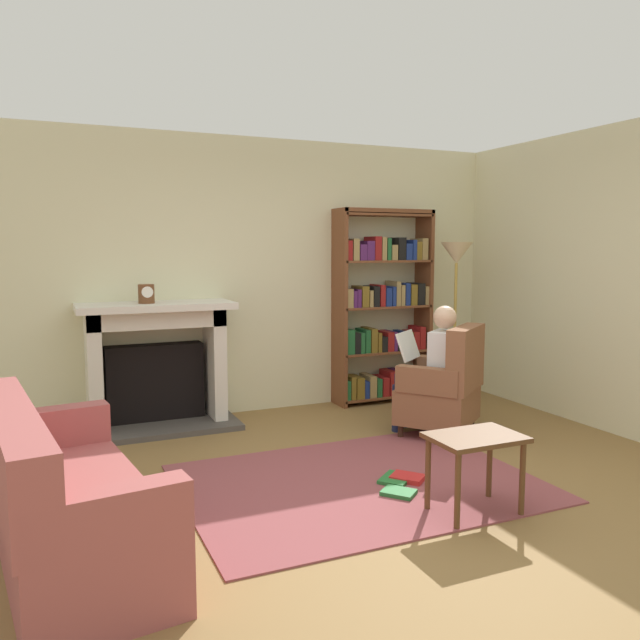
{
  "coord_description": "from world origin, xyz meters",
  "views": [
    {
      "loc": [
        -1.95,
        -3.46,
        1.64
      ],
      "look_at": [
        0.1,
        1.2,
        1.05
      ],
      "focal_mm": 35.38,
      "sensor_mm": 36.0,
      "label": 1
    }
  ],
  "objects_px": {
    "bookshelf": "(383,310)",
    "seated_reader": "(433,364)",
    "mantel_clock": "(146,294)",
    "floor_lamp": "(456,268)",
    "armchair_reading": "(445,388)",
    "sofa_floral": "(62,503)",
    "side_table": "(475,448)",
    "fireplace": "(156,362)"
  },
  "relations": [
    {
      "from": "bookshelf",
      "to": "seated_reader",
      "type": "distance_m",
      "value": 1.29
    },
    {
      "from": "mantel_clock",
      "to": "floor_lamp",
      "type": "bearing_deg",
      "value": -6.98
    },
    {
      "from": "armchair_reading",
      "to": "floor_lamp",
      "type": "height_order",
      "value": "floor_lamp"
    },
    {
      "from": "mantel_clock",
      "to": "floor_lamp",
      "type": "height_order",
      "value": "floor_lamp"
    },
    {
      "from": "bookshelf",
      "to": "armchair_reading",
      "type": "xyz_separation_m",
      "value": [
        -0.12,
        -1.32,
        -0.56
      ]
    },
    {
      "from": "sofa_floral",
      "to": "side_table",
      "type": "xyz_separation_m",
      "value": [
        2.34,
        -0.37,
        0.1
      ]
    },
    {
      "from": "fireplace",
      "to": "sofa_floral",
      "type": "distance_m",
      "value": 2.52
    },
    {
      "from": "seated_reader",
      "to": "sofa_floral",
      "type": "xyz_separation_m",
      "value": [
        -3.05,
        -1.16,
        -0.3
      ]
    },
    {
      "from": "fireplace",
      "to": "sofa_floral",
      "type": "height_order",
      "value": "fireplace"
    },
    {
      "from": "fireplace",
      "to": "armchair_reading",
      "type": "distance_m",
      "value": 2.6
    },
    {
      "from": "bookshelf",
      "to": "floor_lamp",
      "type": "xyz_separation_m",
      "value": [
        0.55,
        -0.5,
        0.45
      ]
    },
    {
      "from": "seated_reader",
      "to": "floor_lamp",
      "type": "xyz_separation_m",
      "value": [
        0.75,
        0.72,
        0.81
      ]
    },
    {
      "from": "armchair_reading",
      "to": "side_table",
      "type": "bearing_deg",
      "value": 23.54
    },
    {
      "from": "armchair_reading",
      "to": "side_table",
      "type": "xyz_separation_m",
      "value": [
        -0.78,
        -1.44,
        -0.01
      ]
    },
    {
      "from": "armchair_reading",
      "to": "floor_lamp",
      "type": "xyz_separation_m",
      "value": [
        0.67,
        0.81,
        1.01
      ]
    },
    {
      "from": "mantel_clock",
      "to": "floor_lamp",
      "type": "relative_size",
      "value": 0.1
    },
    {
      "from": "fireplace",
      "to": "side_table",
      "type": "distance_m",
      "value": 3.09
    },
    {
      "from": "mantel_clock",
      "to": "armchair_reading",
      "type": "relative_size",
      "value": 0.17
    },
    {
      "from": "armchair_reading",
      "to": "seated_reader",
      "type": "xyz_separation_m",
      "value": [
        -0.07,
        0.09,
        0.2
      ]
    },
    {
      "from": "fireplace",
      "to": "mantel_clock",
      "type": "bearing_deg",
      "value": -129.48
    },
    {
      "from": "fireplace",
      "to": "floor_lamp",
      "type": "xyz_separation_m",
      "value": [
        2.93,
        -0.47,
        0.83
      ]
    },
    {
      "from": "seated_reader",
      "to": "bookshelf",
      "type": "bearing_deg",
      "value": -136.77
    },
    {
      "from": "seated_reader",
      "to": "side_table",
      "type": "height_order",
      "value": "seated_reader"
    },
    {
      "from": "mantel_clock",
      "to": "sofa_floral",
      "type": "relative_size",
      "value": 0.09
    },
    {
      "from": "sofa_floral",
      "to": "side_table",
      "type": "relative_size",
      "value": 3.18
    },
    {
      "from": "mantel_clock",
      "to": "armchair_reading",
      "type": "bearing_deg",
      "value": -26.81
    },
    {
      "from": "bookshelf",
      "to": "floor_lamp",
      "type": "height_order",
      "value": "bookshelf"
    },
    {
      "from": "armchair_reading",
      "to": "bookshelf",
      "type": "bearing_deg",
      "value": -133.05
    },
    {
      "from": "mantel_clock",
      "to": "side_table",
      "type": "distance_m",
      "value": 3.15
    },
    {
      "from": "armchair_reading",
      "to": "side_table",
      "type": "relative_size",
      "value": 1.73
    },
    {
      "from": "armchair_reading",
      "to": "sofa_floral",
      "type": "height_order",
      "value": "armchair_reading"
    },
    {
      "from": "mantel_clock",
      "to": "sofa_floral",
      "type": "height_order",
      "value": "mantel_clock"
    },
    {
      "from": "seated_reader",
      "to": "floor_lamp",
      "type": "distance_m",
      "value": 1.32
    },
    {
      "from": "armchair_reading",
      "to": "fireplace",
      "type": "bearing_deg",
      "value": -67.49
    },
    {
      "from": "fireplace",
      "to": "side_table",
      "type": "height_order",
      "value": "fireplace"
    },
    {
      "from": "floor_lamp",
      "to": "fireplace",
      "type": "bearing_deg",
      "value": 170.9
    },
    {
      "from": "armchair_reading",
      "to": "seated_reader",
      "type": "height_order",
      "value": "seated_reader"
    },
    {
      "from": "mantel_clock",
      "to": "seated_reader",
      "type": "distance_m",
      "value": 2.58
    },
    {
      "from": "bookshelf",
      "to": "floor_lamp",
      "type": "bearing_deg",
      "value": -42.26
    },
    {
      "from": "bookshelf",
      "to": "seated_reader",
      "type": "relative_size",
      "value": 1.78
    },
    {
      "from": "bookshelf",
      "to": "side_table",
      "type": "bearing_deg",
      "value": -108.13
    },
    {
      "from": "fireplace",
      "to": "bookshelf",
      "type": "bearing_deg",
      "value": 0.85
    }
  ]
}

